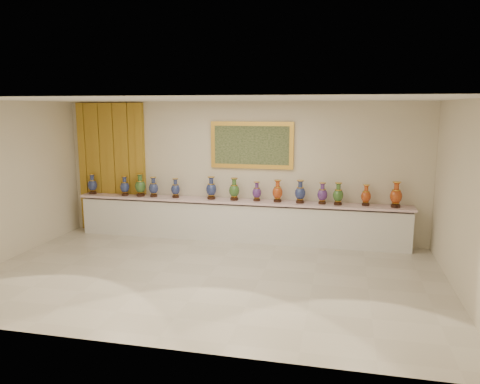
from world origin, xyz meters
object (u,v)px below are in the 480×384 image
object	(u,v)px
vase_0	(92,185)
vase_2	(140,186)
counter	(238,221)
vase_1	(125,187)

from	to	relation	value
vase_0	vase_2	xyz separation A→B (m)	(1.21, -0.04, 0.02)
vase_2	vase_0	bearing A→B (deg)	178.28
vase_2	counter	bearing A→B (deg)	1.31
counter	vase_2	xyz separation A→B (m)	(-2.24, -0.05, 0.69)
vase_2	vase_1	bearing A→B (deg)	179.29
counter	vase_2	world-z (taller)	vase_2
vase_0	vase_1	distance (m)	0.83
vase_0	vase_1	world-z (taller)	vase_0
vase_1	vase_2	distance (m)	0.38
counter	vase_0	bearing A→B (deg)	-179.75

